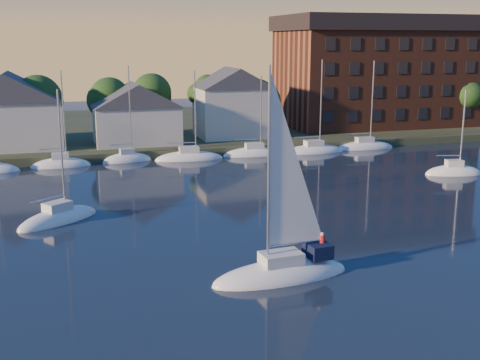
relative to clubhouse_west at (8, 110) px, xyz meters
name	(u,v)px	position (x,y,z in m)	size (l,w,h in m)	color
ground	(410,339)	(22.00, -58.00, -5.93)	(260.00, 260.00, 0.00)	black
shoreline_land	(160,130)	(22.00, 17.00, -5.93)	(160.00, 50.00, 2.00)	#333C23
wooden_dock	(189,155)	(22.00, -6.00, -5.93)	(120.00, 3.00, 1.00)	brown
clubhouse_west	(8,110)	(0.00, 0.00, 0.00)	(13.65, 9.45, 9.64)	beige
clubhouse_centre	(136,113)	(16.00, -1.00, -0.80)	(11.55, 8.40, 8.08)	beige
clubhouse_east	(233,102)	(30.00, 1.00, 0.07)	(10.50, 8.40, 9.80)	beige
condo_block	(376,70)	(56.00, 6.95, 3.86)	(31.00, 17.00, 17.40)	brown
tree_line	(185,92)	(24.00, 5.00, 1.24)	(93.40, 5.40, 8.90)	#362218
moored_fleet	(130,162)	(14.00, -9.00, -5.83)	(71.50, 2.40, 12.05)	white
hero_sailboat	(283,268)	(18.80, -48.69, -5.34)	(9.29, 3.60, 14.18)	white
drifting_sailboat_left	(58,220)	(5.48, -32.15, -5.84)	(7.57, 6.53, 11.80)	white
drifting_sailboat_right	(453,174)	(47.52, -26.31, -5.83)	(6.71, 3.65, 10.39)	white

